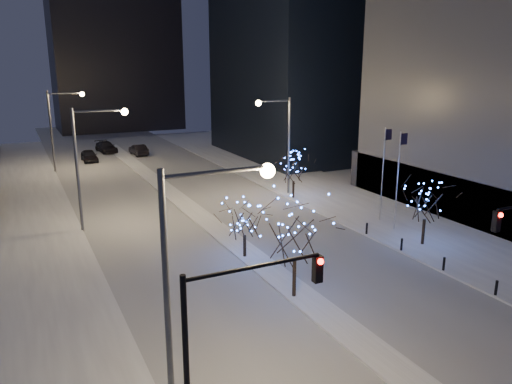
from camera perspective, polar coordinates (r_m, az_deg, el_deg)
ground at (r=24.01m, az=17.27°, el=-20.09°), size 160.00×160.00×0.00m
road at (r=52.67m, az=-9.51°, el=-0.31°), size 20.00×130.00×0.02m
median at (r=48.05m, az=-7.78°, el=-1.62°), size 2.00×80.00×0.15m
east_sidewalk at (r=46.73m, az=14.09°, el=-2.41°), size 10.00×90.00×0.15m
west_sidewalk at (r=36.43m, az=-24.02°, el=-8.19°), size 8.00×90.00×0.15m
horizon_block at (r=108.08m, az=-16.04°, el=18.13°), size 24.00×14.00×42.00m
street_lamp_w_near at (r=18.14m, az=-7.07°, el=-7.92°), size 4.40×0.56×10.00m
street_lamp_w_mid at (r=41.82m, az=-18.47°, el=4.36°), size 4.40×0.56×10.00m
street_lamp_w_far at (r=66.47m, az=-21.56°, el=7.66°), size 4.40×0.56×10.00m
street_lamp_east at (r=50.68m, az=2.91°, el=6.72°), size 3.90×0.56×10.00m
traffic_signal_west at (r=17.38m, az=-3.02°, el=-15.29°), size 5.26×0.43×7.00m
flagpoles at (r=42.52m, az=15.16°, el=2.43°), size 1.35×2.60×8.00m
bollards at (r=36.52m, az=18.41°, el=-6.70°), size 0.16×12.16×0.90m
car_near at (r=73.15m, az=-18.52°, el=3.95°), size 1.94×4.72×1.60m
car_mid at (r=76.27m, az=-13.28°, el=4.72°), size 2.02×4.91×1.58m
car_far at (r=79.93m, az=-16.75°, el=4.94°), size 2.92×5.77×1.60m
holiday_tree_median_near at (r=28.39m, az=4.51°, el=-4.45°), size 5.53×5.53×6.17m
holiday_tree_median_far at (r=34.55m, az=-1.32°, el=-3.08°), size 4.15×4.15×4.24m
holiday_tree_plaza_near at (r=38.80m, az=18.87°, el=-0.93°), size 4.63×4.63×5.15m
holiday_tree_plaza_far at (r=49.81m, az=4.34°, el=2.75°), size 4.50×4.50×4.69m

